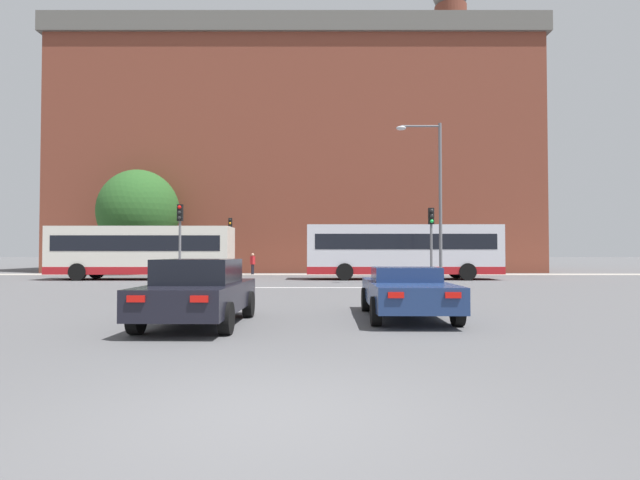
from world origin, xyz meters
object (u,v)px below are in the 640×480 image
car_roadster_right (407,291)px  pedestrian_walking_west (455,262)px  street_lamp_junction (434,187)px  pedestrian_waiting (173,261)px  pedestrian_walking_east (253,262)px  bus_crossing_trailing (144,251)px  bus_crossing_lead (403,250)px  traffic_light_far_left (231,237)px  traffic_light_near_right (432,233)px  traffic_light_near_left (181,231)px  car_saloon_left (200,291)px

car_roadster_right → pedestrian_walking_west: (8.01, 25.36, 0.29)m
street_lamp_junction → pedestrian_waiting: 20.52m
street_lamp_junction → pedestrian_waiting: size_ratio=4.68×
pedestrian_walking_east → bus_crossing_trailing: bearing=-17.7°
bus_crossing_trailing → bus_crossing_lead: bearing=-89.1°
car_roadster_right → bus_crossing_trailing: size_ratio=0.43×
traffic_light_far_left → pedestrian_waiting: bearing=179.5°
traffic_light_near_right → traffic_light_near_left: 12.16m
traffic_light_far_left → bus_crossing_trailing: bearing=-121.1°
traffic_light_far_left → street_lamp_junction: size_ratio=0.51×
car_roadster_right → street_lamp_junction: size_ratio=0.56×
car_roadster_right → traffic_light_near_right: size_ratio=1.20×
pedestrian_walking_west → traffic_light_far_left: bearing=49.2°
bus_crossing_lead → pedestrian_waiting: 17.11m
pedestrian_walking_east → pedestrian_waiting: bearing=-65.3°
street_lamp_junction → pedestrian_waiting: bearing=145.2°
traffic_light_near_right → pedestrian_waiting: size_ratio=2.18×
car_saloon_left → street_lamp_junction: 16.87m
traffic_light_far_left → traffic_light_near_right: 17.16m
traffic_light_near_left → street_lamp_junction: size_ratio=0.48×
traffic_light_near_right → pedestrian_waiting: traffic_light_near_right is taller
bus_crossing_lead → car_saloon_left: bearing=158.1°
car_roadster_right → traffic_light_near_right: traffic_light_near_right is taller
traffic_light_near_right → traffic_light_near_left: bearing=-178.3°
bus_crossing_lead → traffic_light_near_right: size_ratio=3.04×
traffic_light_near_left → pedestrian_walking_west: size_ratio=2.45×
bus_crossing_lead → pedestrian_waiting: bearing=67.7°
car_roadster_right → pedestrian_waiting: size_ratio=2.60×
bus_crossing_trailing → street_lamp_junction: size_ratio=1.30×
car_roadster_right → traffic_light_near_left: traffic_light_near_left is taller
traffic_light_far_left → pedestrian_waiting: 4.60m
car_roadster_right → pedestrian_waiting: 27.54m
traffic_light_near_left → pedestrian_waiting: bearing=108.0°
pedestrian_waiting → pedestrian_walking_east: 5.85m
pedestrian_waiting → street_lamp_junction: bearing=-116.3°
bus_crossing_lead → pedestrian_waiting: (-15.82, 6.48, -0.73)m
bus_crossing_lead → pedestrian_walking_west: bearing=-34.3°
bus_crossing_trailing → street_lamp_junction: bearing=-106.3°
pedestrian_walking_west → bus_crossing_lead: bearing=101.2°
bus_crossing_lead → traffic_light_far_left: bearing=60.9°
traffic_light_far_left → pedestrian_walking_east: size_ratio=2.64×
car_roadster_right → bus_crossing_trailing: (-12.74, 17.59, 1.05)m
car_saloon_left → car_roadster_right: 4.94m
car_roadster_right → traffic_light_near_right: 12.60m
bus_crossing_trailing → pedestrian_walking_west: (20.75, 7.77, -0.76)m
bus_crossing_lead → bus_crossing_trailing: bearing=90.9°
bus_crossing_lead → pedestrian_walking_east: size_ratio=7.30×
bus_crossing_trailing → traffic_light_far_left: traffic_light_far_left is taller
traffic_light_far_left → traffic_light_near_left: traffic_light_far_left is taller
traffic_light_near_left → street_lamp_junction: 12.70m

